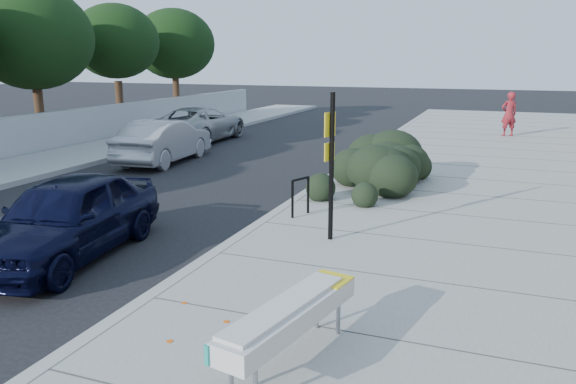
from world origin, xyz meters
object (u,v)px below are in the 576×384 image
Objects in this scene: sedan_navy at (67,217)px; pedestrian at (509,114)px; bench at (290,317)px; bike_rack at (300,193)px; sign_post at (331,158)px; suv_silver at (200,124)px; wagon_silver at (164,141)px.

pedestrian is at bearing 61.34° from sedan_navy.
bike_rack reaches higher than bench.
sign_post is at bearing 20.19° from sedan_navy.
suv_silver reaches higher than bike_rack.
pedestrian is (10.85, 10.06, 0.38)m from wagon_silver.
suv_silver reaches higher than wagon_silver.
wagon_silver is (-3.60, 8.59, -0.01)m from sedan_navy.
sign_post is at bearing 112.94° from bench.
bench is at bearing 120.09° from suv_silver.
sedan_navy is (-3.10, -3.50, 0.08)m from bike_rack.
sedan_navy is at bearing 41.62° from pedestrian.
sedan_navy reaches higher than bike_rack.
pedestrian is at bearing -159.64° from suv_silver.
wagon_silver is at bearing 140.60° from bench.
bike_rack is 1.99m from sign_post.
suv_silver is at bearing -79.02° from wagon_silver.
sedan_navy is 20.01m from pedestrian.
bench is at bearing -30.80° from sedan_navy.
suv_silver is at bearing 134.52° from bench.
wagon_silver is at bearing 159.70° from sign_post.
suv_silver is (-9.16, 11.32, -0.96)m from sign_post.
suv_silver is (-8.10, 9.98, 0.08)m from bike_rack.
sign_post reaches higher than sedan_navy.
sign_post is 0.52× the size of suv_silver.
pedestrian reaches higher than bike_rack.
bench is at bearing -50.83° from bike_rack.
bike_rack is at bearing 147.71° from sign_post.
bike_rack is 0.19× the size of wagon_silver.
suv_silver is 13.30m from pedestrian.
suv_silver is at bearing 102.92° from sedan_navy.
wagon_silver is at bearing 103.46° from suv_silver.
bench is 0.52× the size of wagon_silver.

